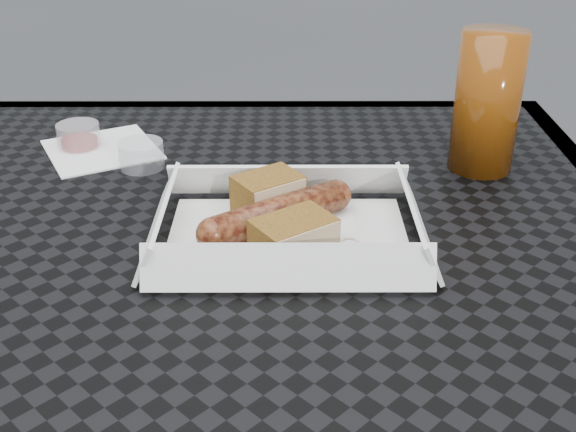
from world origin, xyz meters
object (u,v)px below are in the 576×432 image
Objects in this scene: patio_table at (234,314)px; bratwurst at (277,214)px; food_tray at (288,238)px; drink_glass at (487,102)px.

patio_table is 0.11m from bratwurst.
food_tray is 1.44× the size of drink_glass.
drink_glass reaches higher than food_tray.
drink_glass is at bearing 36.98° from food_tray.
patio_table is at bearing -166.25° from food_tray.
food_tray is 0.28m from drink_glass.
food_tray is (0.05, 0.01, 0.08)m from patio_table.
drink_glass reaches higher than patio_table.
patio_table is 0.09m from food_tray.
bratwurst reaches higher than patio_table.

